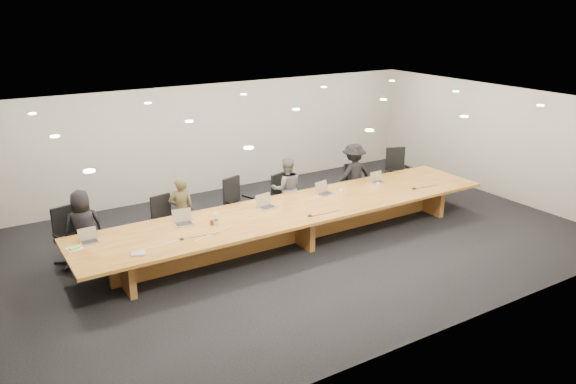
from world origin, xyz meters
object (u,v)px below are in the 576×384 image
water_bottle (216,220)px  paper_cup_far (378,185)px  paper_cup_near (341,191)px  person_b (182,210)px  chair_far_right (398,171)px  person_d (353,175)px  person_a (83,228)px  av_box (138,254)px  laptop_a (89,236)px  conference_table (296,218)px  chair_left (167,221)px  mic_left (182,239)px  laptop_e (379,177)px  laptop_c (268,201)px  chair_mid_left (239,203)px  person_c (287,189)px  mic_right (414,188)px  chair_right (355,184)px  chair_far_left (71,236)px  laptop_b (184,218)px  amber_mug (212,223)px  laptop_d (326,188)px  mic_center (310,215)px  chair_mid_right (285,196)px

water_bottle → paper_cup_far: (4.10, 0.19, -0.07)m
paper_cup_near → person_b: bearing=164.5°
chair_far_right → person_d: bearing=-158.9°
person_a → av_box: size_ratio=6.49×
laptop_a → av_box: size_ratio=1.41×
person_b → conference_table: bearing=165.9°
person_d → chair_left: bearing=0.5°
paper_cup_near → mic_left: bearing=-171.5°
laptop_e → laptop_c: bearing=-179.4°
laptop_c → water_bottle: size_ratio=1.57×
laptop_a → chair_mid_left: bearing=13.0°
chair_far_right → water_bottle: (-5.70, -1.24, 0.26)m
chair_far_right → laptop_e: size_ratio=3.71×
person_c → mic_right: person_c is taller
chair_right → mic_right: chair_right is taller
chair_mid_left → person_d: 3.02m
mic_left → mic_right: mic_right is taller
chair_far_right → mic_left: 6.68m
chair_far_left → person_a: bearing=-35.3°
person_c → av_box: size_ratio=6.49×
person_a → paper_cup_near: (5.29, -0.94, 0.06)m
laptop_b → laptop_e: (4.84, 0.06, -0.01)m
laptop_b → conference_table: bearing=-0.1°
chair_left → paper_cup_near: 3.80m
person_a → mic_left: (1.35, -1.54, 0.03)m
amber_mug → laptop_e: bearing=4.5°
chair_right → laptop_d: bearing=-137.6°
mic_center → chair_right: bearing=35.3°
conference_table → chair_right: size_ratio=9.09×
person_d → laptop_b: size_ratio=4.26×
water_bottle → av_box: size_ratio=1.02×
chair_mid_right → person_b: 2.53m
laptop_a → paper_cup_far: size_ratio=3.40×
person_c → paper_cup_far: 2.07m
chair_far_left → mic_left: (1.56, -1.63, 0.20)m
chair_mid_left → chair_mid_right: chair_mid_left is taller
person_d → laptop_a: size_ratio=4.88×
person_b → laptop_c: 1.77m
amber_mug → paper_cup_far: 4.17m
chair_far_left → mic_right: (7.07, -1.69, 0.20)m
chair_mid_right → water_bottle: chair_mid_right is taller
person_b → person_c: bearing=-163.1°
laptop_c → mic_right: 3.48m
laptop_a → laptop_d: 5.01m
chair_left → person_c: bearing=-11.1°
chair_mid_right → person_d: bearing=-22.6°
laptop_a → paper_cup_near: bearing=-3.2°
chair_mid_right → paper_cup_far: chair_mid_right is taller
chair_far_right → mic_center: size_ratio=10.43×
chair_far_right → laptop_a: size_ratio=3.82×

